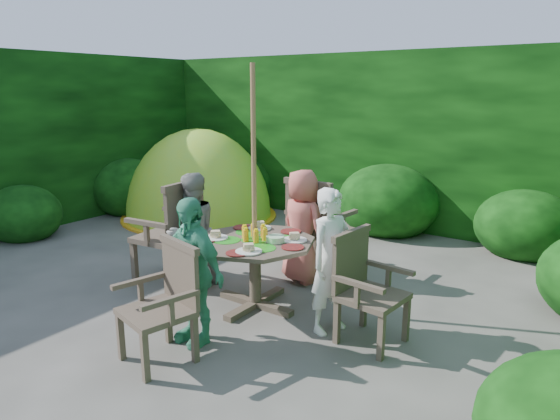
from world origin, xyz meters
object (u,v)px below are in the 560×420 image
Objects in this scene: child_right at (332,261)px; dome_tent at (199,217)px; patio_table at (255,250)px; child_back at (302,226)px; garden_chair_back at (316,225)px; parasol_pole at (254,191)px; garden_chair_front at (165,301)px; garden_chair_right at (365,286)px; child_left at (192,232)px; child_front at (192,271)px; garden_chair_left at (173,230)px.

child_right is 4.25m from dome_tent.
patio_table is 3.58m from dome_tent.
garden_chair_back is at bearing -71.56° from child_back.
patio_table is 0.55m from parasol_pole.
garden_chair_back is 1.19× the size of garden_chair_front.
parasol_pole is 1.85× the size of child_back.
garden_chair_right reaches higher than patio_table.
dome_tent reaches higher than patio_table.
dome_tent is (-2.83, 3.25, -0.46)m from garden_chair_front.
parasol_pole is 1.85× the size of child_left.
garden_chair_front is at bearing 40.29° from child_left.
parasol_pole is at bearing 93.81° from child_left.
garden_chair_back is 0.86× the size of child_back.
dome_tent is (-2.81, 2.95, -0.60)m from child_front.
garden_chair_right is at bearing -12.62° from dome_tent.
garden_chair_back is 1.36m from child_right.
child_right is (0.80, -0.00, 0.06)m from patio_table.
patio_table is 0.92× the size of child_right.
patio_table is 0.81m from child_left.
patio_table is at bearing 97.05° from child_front.
child_left is (-0.80, -1.09, 0.05)m from garden_chair_back.
garden_chair_left is 1.36m from child_front.
child_right is at bearing 68.37° from garden_chair_front.
patio_table is 0.51× the size of parasol_pole.
garden_chair_right is 2.19m from garden_chair_left.
child_right is 0.43× the size of dome_tent.
child_back is at bearing 97.33° from child_front.
garden_chair_front is 4.33m from dome_tent.
parasol_pole is at bearing 82.87° from garden_chair_left.
child_front reaches higher than garden_chair_back.
garden_chair_right is 1.56m from garden_chair_front.
garden_chair_right is 0.34m from child_right.
garden_chair_front is at bearing -89.24° from parasol_pole.
child_front is at bearing 46.74° from garden_chair_left.
child_front reaches higher than garden_chair_right.
child_front is at bearing 149.02° from child_right.
garden_chair_left reaches higher than garden_chair_back.
child_left is 1.00× the size of child_back.
parasol_pole is 3.71m from dome_tent.
garden_chair_left is at bearing -88.30° from child_left.
garden_chair_left is 0.88× the size of child_left.
parasol_pole is at bearing 94.44° from garden_chair_back.
garden_chair_back is at bearing 128.35° from garden_chair_left.
child_front reaches higher than garden_chair_left.
patio_table is at bearing 104.36° from garden_chair_front.
child_front is (-0.01, -0.80, 0.05)m from patio_table.
garden_chair_back reaches higher than garden_chair_front.
child_front is (-0.00, -1.60, -0.00)m from child_back.
garden_chair_front is at bearing 38.15° from garden_chair_left.
child_back is 1.60m from child_front.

